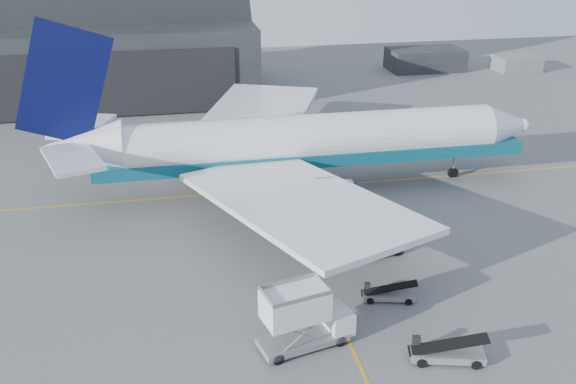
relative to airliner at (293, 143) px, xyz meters
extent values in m
plane|color=#565659|center=(-1.54, -19.71, -5.40)|extent=(200.00, 200.00, 0.00)
cube|color=#CA9313|center=(-1.54, 0.29, -5.39)|extent=(80.00, 0.25, 0.02)
cube|color=#CA9313|center=(-1.54, -21.71, -5.39)|extent=(0.25, 40.00, 0.02)
cube|color=black|center=(-23.54, 45.29, 0.60)|extent=(50.00, 28.00, 12.00)
cube|color=black|center=(-23.54, 31.19, -0.40)|extent=(42.00, 0.40, 9.50)
cube|color=black|center=(36.46, 52.29, -5.40)|extent=(14.00, 8.00, 4.00)
cube|color=slate|center=(53.46, 48.29, -5.40)|extent=(8.00, 6.00, 2.80)
cylinder|color=white|center=(2.25, 0.00, 0.31)|extent=(39.54, 5.27, 5.27)
cone|color=white|center=(24.43, 0.00, 0.31)|extent=(4.83, 5.27, 5.27)
sphere|color=white|center=(26.63, 0.00, 0.31)|extent=(1.54, 1.54, 1.54)
cone|color=white|center=(-21.36, 0.00, 0.97)|extent=(7.69, 5.27, 5.27)
cube|color=black|center=(23.11, 0.00, 0.97)|extent=(2.86, 2.42, 0.77)
cube|color=#0B4F64|center=(2.25, 0.00, -1.39)|extent=(46.13, 5.33, 1.32)
cube|color=white|center=(-2.15, -13.18, -0.78)|extent=(20.25, 26.93, 1.60)
cube|color=white|center=(-2.15, 13.18, -0.78)|extent=(20.25, 26.93, 1.60)
cube|color=white|center=(-21.91, -4.94, 1.63)|extent=(6.72, 9.19, 0.38)
cube|color=white|center=(-21.91, 4.94, 1.63)|extent=(6.72, 9.19, 0.38)
cube|color=#070B38|center=(-22.46, 0.00, 7.45)|extent=(10.18, 0.55, 12.65)
cylinder|color=gray|center=(1.15, -8.79, -2.54)|extent=(5.71, 2.97, 2.97)
cylinder|color=gray|center=(1.15, 8.79, -2.54)|extent=(5.71, 2.97, 2.97)
cylinder|color=#A5A5AA|center=(18.72, 0.00, -3.86)|extent=(0.31, 0.31, 3.08)
cylinder|color=black|center=(18.72, 0.00, -4.90)|extent=(1.21, 0.38, 1.21)
cylinder|color=black|center=(0.05, -3.51, -4.79)|extent=(1.43, 0.49, 1.43)
cylinder|color=black|center=(0.05, 3.51, -4.79)|extent=(1.43, 0.49, 1.43)
cube|color=slate|center=(-4.84, -27.32, -4.82)|extent=(6.66, 3.89, 0.52)
cube|color=silver|center=(-2.21, -26.69, -3.99)|extent=(2.18, 2.72, 1.67)
cube|color=black|center=(-1.45, -26.51, -3.73)|extent=(0.54, 1.94, 0.94)
cube|color=silver|center=(-5.45, -27.47, -1.85)|extent=(4.86, 3.56, 2.08)
cylinder|color=black|center=(-2.26, -27.82, -4.98)|extent=(0.88, 0.50, 0.83)
cylinder|color=black|center=(-2.77, -25.70, -4.98)|extent=(0.88, 0.50, 0.83)
cylinder|color=black|center=(-6.92, -28.95, -4.98)|extent=(0.88, 0.50, 0.83)
cylinder|color=black|center=(-7.43, -26.82, -4.98)|extent=(0.88, 0.50, 0.83)
cube|color=black|center=(4.77, -15.66, -4.90)|extent=(3.90, 2.66, 0.80)
cube|color=silver|center=(5.30, -15.55, -4.19)|extent=(1.55, 1.83, 0.80)
cylinder|color=black|center=(6.18, -16.28, -5.04)|extent=(0.85, 0.47, 0.80)
cylinder|color=black|center=(5.81, -14.53, -5.04)|extent=(0.85, 0.47, 0.80)
cylinder|color=black|center=(3.73, -16.79, -5.04)|extent=(0.85, 0.47, 0.80)
cylinder|color=black|center=(3.36, -15.05, -5.04)|extent=(0.85, 0.47, 0.80)
cube|color=slate|center=(4.40, -30.75, -4.89)|extent=(5.21, 2.83, 0.51)
cube|color=black|center=(4.40, -30.75, -4.10)|extent=(5.38, 2.36, 1.44)
cube|color=black|center=(2.58, -29.66, -4.33)|extent=(0.65, 0.57, 0.67)
cylinder|color=black|center=(5.95, -31.95, -5.06)|extent=(0.72, 0.44, 0.67)
cylinder|color=black|center=(6.33, -30.42, -5.06)|extent=(0.72, 0.44, 0.67)
cylinder|color=black|center=(2.46, -31.08, -5.06)|extent=(0.72, 0.44, 0.67)
cylinder|color=black|center=(2.84, -29.55, -5.06)|extent=(0.72, 0.44, 0.67)
cube|color=slate|center=(3.00, -22.91, -4.98)|extent=(4.27, 2.30, 0.42)
cube|color=black|center=(3.00, -22.91, -4.34)|extent=(4.42, 1.92, 1.18)
cube|color=black|center=(1.50, -22.02, -4.52)|extent=(0.54, 0.47, 0.55)
cylinder|color=black|center=(4.28, -23.88, -5.12)|extent=(0.59, 0.35, 0.55)
cylinder|color=black|center=(4.58, -22.63, -5.12)|extent=(0.59, 0.35, 0.55)
cylinder|color=black|center=(1.41, -23.19, -5.12)|extent=(0.59, 0.35, 0.55)
cylinder|color=black|center=(1.71, -21.93, -5.12)|extent=(0.59, 0.35, 0.55)
cube|color=#F63307|center=(4.32, -13.00, -5.38)|extent=(0.32, 0.32, 0.03)
cone|color=#F63307|center=(4.32, -13.00, -5.17)|extent=(0.32, 0.32, 0.46)
camera|label=1|loc=(-12.94, -63.36, 22.55)|focal=40.00mm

